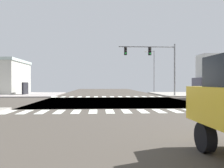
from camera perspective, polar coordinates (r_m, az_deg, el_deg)
name	(u,v)px	position (r m, az deg, el deg)	size (l,w,h in m)	color
ground	(114,102)	(21.17, 0.52, -4.44)	(90.00, 90.00, 0.05)	#474039
sidewalk_corner_ne	(196,94)	(36.10, 20.23, -2.36)	(12.00, 12.00, 0.14)	#A09B91
sidewalk_corner_nw	(17,95)	(35.06, -22.64, -2.44)	(12.00, 12.00, 0.14)	#A09894
crosswalk_near	(118,111)	(13.91, 1.52, -6.79)	(13.50, 2.00, 0.01)	white
crosswalk_far	(108,97)	(28.43, -0.97, -3.18)	(13.50, 2.00, 0.01)	white
traffic_signal_mast	(153,57)	(29.31, 10.18, 6.55)	(7.18, 0.55, 6.63)	gray
street_lamp	(153,67)	(41.19, 10.06, 4.10)	(1.78, 0.32, 7.39)	gray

